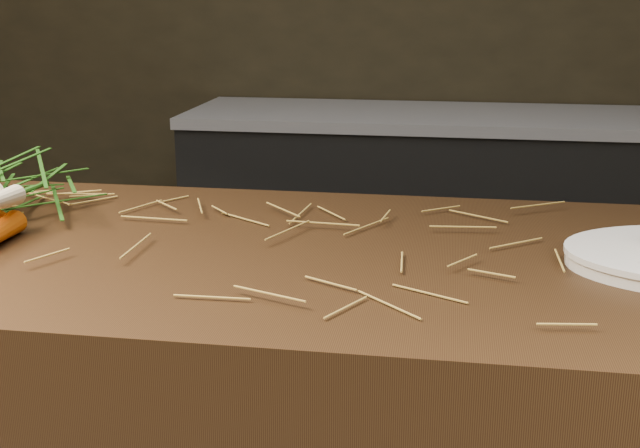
{
  "coord_description": "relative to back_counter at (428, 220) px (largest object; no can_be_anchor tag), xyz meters",
  "views": [
    {
      "loc": [
        0.36,
        -0.82,
        1.27
      ],
      "look_at": [
        0.19,
        0.23,
        0.96
      ],
      "focal_mm": 45.0,
      "sensor_mm": 36.0,
      "label": 1
    }
  ],
  "objects": [
    {
      "name": "back_counter",
      "position": [
        0.0,
        0.0,
        0.0
      ],
      "size": [
        1.82,
        0.62,
        0.84
      ],
      "color": "black",
      "rests_on": "ground"
    },
    {
      "name": "straw_bedding",
      "position": [
        -0.3,
        -1.88,
        0.49
      ],
      "size": [
        1.4,
        0.6,
        0.02
      ],
      "primitive_type": null,
      "color": "#AC903C",
      "rests_on": "main_counter"
    }
  ]
}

